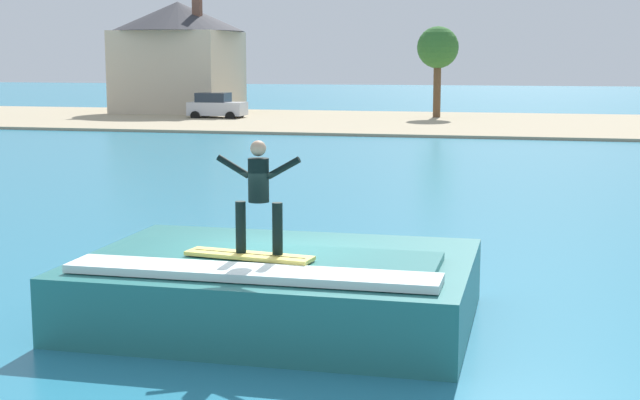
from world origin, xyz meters
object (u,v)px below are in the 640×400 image
(surfboard, at_px, (249,256))
(tree_tall_bare, at_px, (438,49))
(wave_crest, at_px, (277,288))
(car_near_shore, at_px, (216,106))
(surfer, at_px, (259,190))
(house_with_chimney, at_px, (179,53))

(surfboard, bearing_deg, tree_tall_bare, 92.93)
(wave_crest, distance_m, tree_tall_bare, 49.95)
(wave_crest, bearing_deg, car_near_shore, 110.85)
(tree_tall_bare, bearing_deg, car_near_shore, -165.27)
(surfboard, distance_m, car_near_shore, 49.62)
(surfer, distance_m, car_near_shore, 49.63)
(wave_crest, relative_size, car_near_shore, 1.62)
(wave_crest, bearing_deg, surfboard, -109.48)
(wave_crest, relative_size, tree_tall_bare, 0.97)
(surfboard, xyz_separation_m, car_near_shore, (-17.22, 46.54, -0.27))
(wave_crest, xyz_separation_m, house_with_chimney, (-22.58, 51.92, 4.01))
(house_with_chimney, xyz_separation_m, tree_tall_bare, (19.76, -2.23, 0.22))
(wave_crest, xyz_separation_m, surfboard, (-0.24, -0.69, 0.66))
(surfer, relative_size, house_with_chimney, 0.17)
(surfer, height_order, tree_tall_bare, tree_tall_bare)
(surfer, xyz_separation_m, car_near_shore, (-17.36, 46.48, -1.28))
(surfboard, height_order, surfer, surfer)
(tree_tall_bare, bearing_deg, wave_crest, -86.75)
(surfer, relative_size, tree_tall_bare, 0.27)
(wave_crest, height_order, house_with_chimney, house_with_chimney)
(car_near_shore, bearing_deg, surfer, -69.51)
(wave_crest, relative_size, house_with_chimney, 0.62)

